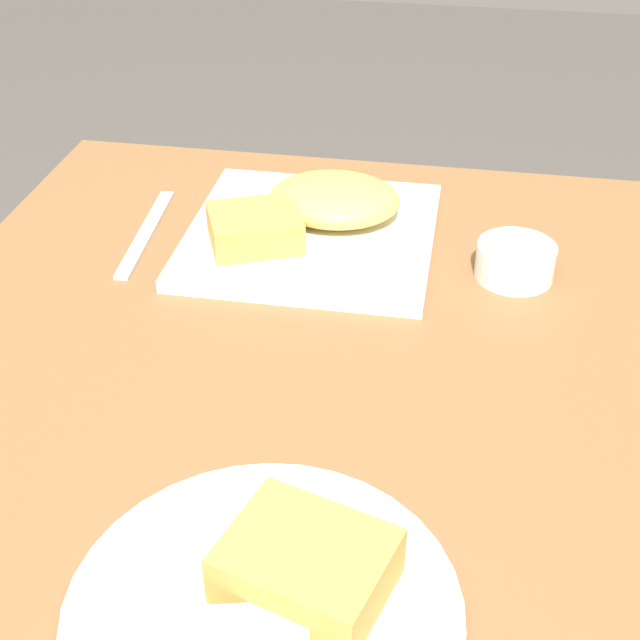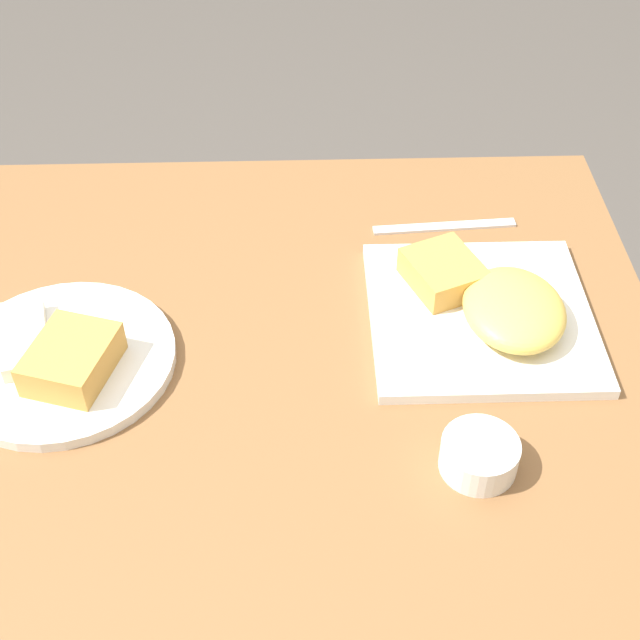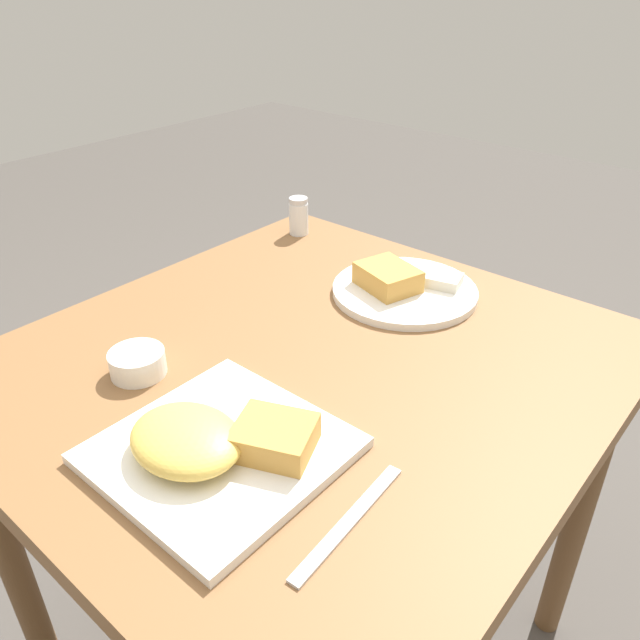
{
  "view_description": "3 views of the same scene",
  "coord_description": "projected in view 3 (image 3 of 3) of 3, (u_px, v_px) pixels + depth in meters",
  "views": [
    {
      "loc": [
        -0.1,
        0.62,
        1.25
      ],
      "look_at": [
        0.02,
        -0.04,
        0.79
      ],
      "focal_mm": 50.0,
      "sensor_mm": 36.0,
      "label": 1
    },
    {
      "loc": [
        -0.73,
        -0.01,
        1.51
      ],
      "look_at": [
        0.03,
        -0.03,
        0.79
      ],
      "focal_mm": 50.0,
      "sensor_mm": 36.0,
      "label": 2
    },
    {
      "loc": [
        0.53,
        -0.59,
        1.29
      ],
      "look_at": [
        0.01,
        0.02,
        0.82
      ],
      "focal_mm": 35.0,
      "sensor_mm": 36.0,
      "label": 3
    }
  ],
  "objects": [
    {
      "name": "salt_shaker",
      "position": [
        299.0,
        218.0,
        1.35
      ],
      "size": [
        0.04,
        0.04,
        0.08
      ],
      "color": "white",
      "rests_on": "dining_table"
    },
    {
      "name": "dining_table",
      "position": [
        308.0,
        407.0,
        1.0
      ],
      "size": [
        0.84,
        0.9,
        0.76
      ],
      "color": "brown",
      "rests_on": "ground_plane"
    },
    {
      "name": "plate_oval_far",
      "position": [
        403.0,
        287.0,
        1.12
      ],
      "size": [
        0.26,
        0.26,
        0.05
      ],
      "color": "white",
      "rests_on": "dining_table"
    },
    {
      "name": "sauce_ramekin",
      "position": [
        137.0,
        362.0,
        0.91
      ],
      "size": [
        0.08,
        0.08,
        0.04
      ],
      "color": "white",
      "rests_on": "dining_table"
    },
    {
      "name": "plate_square_near",
      "position": [
        215.0,
        444.0,
        0.75
      ],
      "size": [
        0.27,
        0.27,
        0.06
      ],
      "color": "white",
      "rests_on": "dining_table"
    },
    {
      "name": "butter_knife",
      "position": [
        349.0,
        521.0,
        0.68
      ],
      "size": [
        0.03,
        0.2,
        0.0
      ],
      "rotation": [
        0.0,
        0.0,
        1.64
      ],
      "color": "silver",
      "rests_on": "dining_table"
    }
  ]
}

